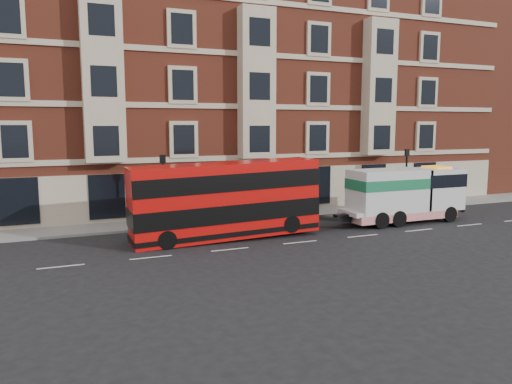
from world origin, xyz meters
The scene contains 8 objects.
ground centered at (0.00, 0.00, 0.00)m, with size 120.00×120.00×0.00m, color black.
sidewalk centered at (0.00, 7.50, 0.07)m, with size 90.00×3.00×0.15m, color slate.
victorian_terrace centered at (0.50, 15.00, 10.07)m, with size 45.00×12.00×20.40m.
lamp_post_west centered at (-6.00, 6.20, 2.68)m, with size 0.35×0.15×4.35m.
lamp_post_east centered at (12.00, 6.20, 2.68)m, with size 0.35×0.15×4.35m.
double_decker_bus centered at (-3.40, 2.33, 2.23)m, with size 10.41×2.39×4.21m.
tow_truck centered at (8.65, 2.33, 1.84)m, with size 8.33×2.46×3.47m.
pedestrian centered at (-7.47, 6.30, 1.06)m, with size 0.66×0.44×1.82m, color #192133.
Camera 1 is at (-12.26, -23.24, 6.31)m, focal length 35.00 mm.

